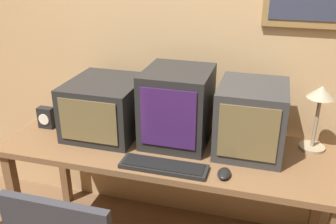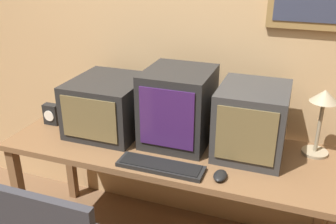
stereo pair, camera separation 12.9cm
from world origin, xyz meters
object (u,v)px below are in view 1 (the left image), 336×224
monitor_right (251,118)px  monitor_left (106,107)px  desk_clock (46,118)px  desk_lamp (319,104)px  keyboard_main (164,166)px  mouse_near_keyboard (224,174)px  monitor_center (177,106)px

monitor_right → monitor_left: bearing=-179.0°
desk_clock → desk_lamp: desk_lamp is taller
monitor_right → desk_lamp: (0.35, 0.10, 0.08)m
monitor_left → keyboard_main: 0.57m
monitor_left → mouse_near_keyboard: (0.77, -0.30, -0.15)m
monitor_left → monitor_center: size_ratio=1.09×
monitor_left → desk_clock: 0.40m
monitor_right → keyboard_main: (-0.40, -0.33, -0.18)m
monitor_left → desk_clock: size_ratio=3.49×
mouse_near_keyboard → monitor_left: bearing=158.6°
keyboard_main → desk_lamp: bearing=30.1°
monitor_center → mouse_near_keyboard: (0.32, -0.31, -0.20)m
monitor_left → monitor_right: (0.86, 0.01, 0.03)m
monitor_left → monitor_right: 0.86m
monitor_left → mouse_near_keyboard: monitor_left is taller
monitor_right → mouse_near_keyboard: (-0.09, -0.31, -0.17)m
monitor_center → monitor_right: monitor_center is taller
monitor_center → monitor_right: (0.41, 0.00, -0.02)m
monitor_center → mouse_near_keyboard: 0.49m
mouse_near_keyboard → desk_clock: (-1.15, 0.25, 0.05)m
keyboard_main → monitor_center: bearing=92.5°
monitor_left → keyboard_main: bearing=-34.4°
keyboard_main → desk_clock: desk_clock is taller
mouse_near_keyboard → monitor_right: bearing=73.8°
mouse_near_keyboard → desk_clock: size_ratio=0.79×
monitor_left → monitor_right: monitor_right is taller
monitor_center → desk_clock: bearing=-175.7°
monitor_center → desk_lamp: (0.76, 0.11, 0.06)m
monitor_center → keyboard_main: size_ratio=0.94×
monitor_center → mouse_near_keyboard: monitor_center is taller
monitor_right → desk_lamp: size_ratio=1.11×
keyboard_main → monitor_right: bearing=39.3°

